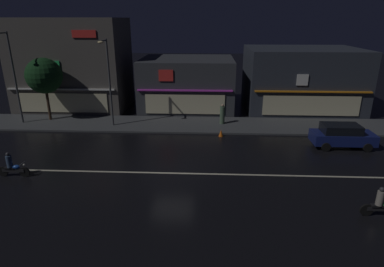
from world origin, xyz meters
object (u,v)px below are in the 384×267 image
at_px(streetlamp_mid, 108,76).
at_px(pedestrian_on_sidewalk, 222,115).
at_px(streetlamp_west, 12,72).
at_px(traffic_cone, 221,133).
at_px(motorcycle_following, 381,204).
at_px(motorcycle_lead, 12,167).
at_px(parked_car_near_kerb, 342,135).

distance_m(streetlamp_mid, pedestrian_on_sidewalk, 9.97).
distance_m(streetlamp_west, traffic_cone, 17.90).
xyz_separation_m(streetlamp_mid, pedestrian_on_sidewalk, (9.31, 1.07, -3.40)).
bearing_deg(motorcycle_following, traffic_cone, -63.18).
relative_size(streetlamp_mid, motorcycle_lead, 3.74).
bearing_deg(streetlamp_mid, traffic_cone, -10.96).
bearing_deg(streetlamp_west, pedestrian_on_sidewalk, 2.24).
xyz_separation_m(parked_car_near_kerb, motorcycle_following, (-1.55, -8.73, -0.24)).
height_order(parked_car_near_kerb, motorcycle_lead, parked_car_near_kerb).
relative_size(parked_car_near_kerb, traffic_cone, 7.82).
distance_m(parked_car_near_kerb, traffic_cone, 8.74).
xyz_separation_m(streetlamp_mid, traffic_cone, (9.11, -1.76, -4.06)).
relative_size(streetlamp_west, traffic_cone, 13.86).
xyz_separation_m(pedestrian_on_sidewalk, parked_car_near_kerb, (8.34, -4.61, -0.07)).
bearing_deg(pedestrian_on_sidewalk, streetlamp_west, -12.61).
bearing_deg(motorcycle_lead, parked_car_near_kerb, -172.45).
distance_m(streetlamp_west, pedestrian_on_sidewalk, 17.83).
distance_m(motorcycle_lead, motorcycle_following, 19.63).
bearing_deg(pedestrian_on_sidewalk, traffic_cone, 71.10).
xyz_separation_m(pedestrian_on_sidewalk, motorcycle_lead, (-12.60, -10.24, -0.30)).
height_order(streetlamp_west, streetlamp_mid, streetlamp_west).
bearing_deg(motorcycle_following, streetlamp_mid, -44.12).
bearing_deg(streetlamp_mid, parked_car_near_kerb, -11.32).
height_order(streetlamp_west, parked_car_near_kerb, streetlamp_west).
relative_size(pedestrian_on_sidewalk, parked_car_near_kerb, 0.41).
bearing_deg(pedestrian_on_sidewalk, motorcycle_following, 102.10).
xyz_separation_m(streetlamp_west, streetlamp_mid, (8.13, -0.39, -0.27)).
height_order(streetlamp_west, motorcycle_following, streetlamp_west).
xyz_separation_m(streetlamp_mid, motorcycle_lead, (-3.29, -9.17, -3.70)).
relative_size(pedestrian_on_sidewalk, motorcycle_lead, 0.92).
relative_size(streetlamp_mid, parked_car_near_kerb, 1.65).
bearing_deg(pedestrian_on_sidewalk, streetlamp_mid, -8.27).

